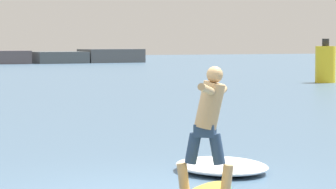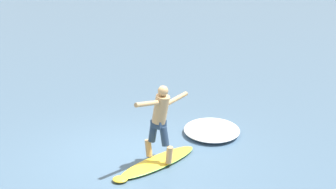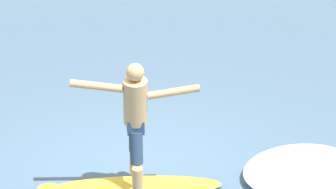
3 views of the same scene
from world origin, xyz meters
The scene contains 4 objects.
ground_plane centered at (0.00, 0.00, 0.00)m, with size 200.00×200.00×0.00m, color #44627F.
surfboard centered at (0.48, -0.48, 0.05)m, with size 1.83×1.97×0.23m.
surfer centered at (0.54, -0.48, 1.01)m, with size 1.04×1.20×1.59m.
wave_foam_at_tail centered at (1.74, 1.26, 0.10)m, with size 1.42×1.73×0.19m.
Camera 2 is at (0.69, -9.25, 4.07)m, focal length 50.00 mm.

